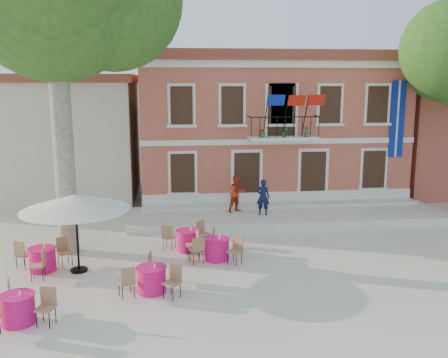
% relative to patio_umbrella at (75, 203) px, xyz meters
% --- Properties ---
extents(ground, '(90.00, 90.00, 0.00)m').
position_rel_patio_umbrella_xyz_m(ground, '(6.20, 1.01, -2.29)').
color(ground, beige).
rests_on(ground, ground).
extents(main_building, '(13.50, 9.59, 7.50)m').
position_rel_patio_umbrella_xyz_m(main_building, '(8.20, 11.00, 1.49)').
color(main_building, '#C95848').
rests_on(main_building, ground).
extents(neighbor_west, '(9.40, 9.40, 6.40)m').
position_rel_patio_umbrella_xyz_m(neighbor_west, '(-3.30, 12.01, 0.92)').
color(neighbor_west, beige).
rests_on(neighbor_west, ground).
extents(terrace, '(14.00, 3.40, 0.30)m').
position_rel_patio_umbrella_xyz_m(terrace, '(8.20, 5.41, -2.14)').
color(terrace, silver).
rests_on(terrace, ground).
extents(patio_umbrella, '(3.44, 3.44, 2.55)m').
position_rel_patio_umbrella_xyz_m(patio_umbrella, '(0.00, 0.00, 0.00)').
color(patio_umbrella, black).
rests_on(patio_umbrella, ground).
extents(pedestrian_navy, '(0.68, 0.56, 1.59)m').
position_rel_patio_umbrella_xyz_m(pedestrian_navy, '(7.03, 5.13, -1.20)').
color(pedestrian_navy, '#101635').
rests_on(pedestrian_navy, terrace).
extents(pedestrian_orange, '(1.01, 0.93, 1.67)m').
position_rel_patio_umbrella_xyz_m(pedestrian_orange, '(5.97, 5.76, -1.16)').
color(pedestrian_orange, red).
rests_on(pedestrian_orange, terrace).
extents(cafe_table_0, '(1.87, 1.67, 0.95)m').
position_rel_patio_umbrella_xyz_m(cafe_table_0, '(-1.18, 0.18, -1.87)').
color(cafe_table_0, '#EB1667').
rests_on(cafe_table_0, ground).
extents(cafe_table_1, '(1.85, 1.75, 0.95)m').
position_rel_patio_umbrella_xyz_m(cafe_table_1, '(2.40, -1.92, -1.87)').
color(cafe_table_1, '#EB1667').
rests_on(cafe_table_1, ground).
extents(cafe_table_2, '(1.80, 1.82, 0.95)m').
position_rel_patio_umbrella_xyz_m(cafe_table_2, '(-0.92, -3.48, -1.87)').
color(cafe_table_2, '#EB1667').
rests_on(cafe_table_2, ground).
extents(cafe_table_3, '(1.85, 1.75, 0.95)m').
position_rel_patio_umbrella_xyz_m(cafe_table_3, '(3.62, 1.62, -1.87)').
color(cafe_table_3, '#EB1667').
rests_on(cafe_table_3, ground).
extents(cafe_table_4, '(1.84, 1.78, 0.95)m').
position_rel_patio_umbrella_xyz_m(cafe_table_4, '(4.55, 0.56, -1.87)').
color(cafe_table_4, '#EB1667').
rests_on(cafe_table_4, ground).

